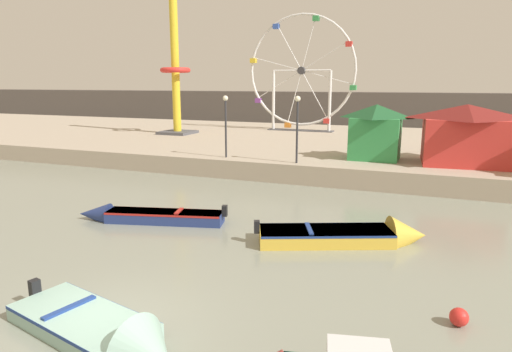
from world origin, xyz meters
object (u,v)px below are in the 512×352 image
(carnival_booth_red_striped, at_px, (465,133))
(motorboat_mustard_yellow, at_px, (357,235))
(drop_tower_yellow_tower, at_px, (175,72))
(mooring_buoy_orange, at_px, (459,317))
(promenade_lamp_near, at_px, (297,119))
(motorboat_seafoam, at_px, (111,336))
(carnival_booth_green_kiosk, at_px, (376,131))
(ferris_wheel_white_frame, at_px, (301,73))
(motorboat_navy_blue, at_px, (143,216))
(promenade_lamp_far, at_px, (226,117))

(carnival_booth_red_striped, bearing_deg, motorboat_mustard_yellow, -112.24)
(drop_tower_yellow_tower, xyz_separation_m, mooring_buoy_orange, (22.40, -24.06, -6.27))
(drop_tower_yellow_tower, xyz_separation_m, promenade_lamp_near, (14.28, -10.45, -2.88))
(motorboat_seafoam, relative_size, carnival_booth_green_kiosk, 1.53)
(drop_tower_yellow_tower, distance_m, carnival_booth_green_kiosk, 20.01)
(ferris_wheel_white_frame, distance_m, carnival_booth_red_striped, 19.80)
(motorboat_navy_blue, bearing_deg, motorboat_seafoam, 106.47)
(ferris_wheel_white_frame, distance_m, drop_tower_yellow_tower, 11.58)
(carnival_booth_green_kiosk, xyz_separation_m, promenade_lamp_far, (-8.53, -2.73, 0.77))
(drop_tower_yellow_tower, height_order, promenade_lamp_near, drop_tower_yellow_tower)
(drop_tower_yellow_tower, distance_m, promenade_lamp_near, 17.93)
(motorboat_navy_blue, bearing_deg, carnival_booth_green_kiosk, -135.91)
(promenade_lamp_near, bearing_deg, drop_tower_yellow_tower, 143.82)
(promenade_lamp_far, bearing_deg, mooring_buoy_orange, -47.59)
(motorboat_mustard_yellow, relative_size, ferris_wheel_white_frame, 0.57)
(drop_tower_yellow_tower, xyz_separation_m, promenade_lamp_far, (9.69, -10.14, -2.90))
(motorboat_navy_blue, height_order, mooring_buoy_orange, motorboat_navy_blue)
(motorboat_mustard_yellow, bearing_deg, motorboat_seafoam, -137.76)
(motorboat_mustard_yellow, xyz_separation_m, promenade_lamp_far, (-9.53, 9.13, 3.31))
(drop_tower_yellow_tower, relative_size, carnival_booth_red_striped, 2.53)
(motorboat_navy_blue, relative_size, mooring_buoy_orange, 14.16)
(motorboat_seafoam, bearing_deg, ferris_wheel_white_frame, 112.66)
(motorboat_navy_blue, distance_m, promenade_lamp_far, 10.48)
(motorboat_mustard_yellow, bearing_deg, mooring_buoy_orange, -79.47)
(mooring_buoy_orange, bearing_deg, motorboat_mustard_yellow, 123.58)
(drop_tower_yellow_tower, relative_size, mooring_buoy_orange, 29.26)
(motorboat_navy_blue, relative_size, ferris_wheel_white_frame, 0.58)
(motorboat_navy_blue, height_order, motorboat_seafoam, motorboat_seafoam)
(promenade_lamp_near, bearing_deg, mooring_buoy_orange, -59.20)
(carnival_booth_green_kiosk, distance_m, mooring_buoy_orange, 17.35)
(motorboat_seafoam, height_order, drop_tower_yellow_tower, drop_tower_yellow_tower)
(motorboat_seafoam, relative_size, promenade_lamp_near, 1.32)
(motorboat_mustard_yellow, height_order, promenade_lamp_near, promenade_lamp_near)
(motorboat_mustard_yellow, xyz_separation_m, motorboat_seafoam, (-3.90, -8.47, -0.06))
(motorboat_mustard_yellow, distance_m, promenade_lamp_far, 13.61)
(ferris_wheel_white_frame, xyz_separation_m, mooring_buoy_orange, (12.89, -30.67, -6.28))
(motorboat_mustard_yellow, height_order, motorboat_seafoam, motorboat_mustard_yellow)
(motorboat_mustard_yellow, height_order, drop_tower_yellow_tower, drop_tower_yellow_tower)
(motorboat_seafoam, xyz_separation_m, promenade_lamp_near, (-1.04, 17.30, 3.39))
(promenade_lamp_far, bearing_deg, carnival_booth_green_kiosk, 17.72)
(carnival_booth_green_kiosk, bearing_deg, motorboat_navy_blue, -120.78)
(motorboat_seafoam, height_order, carnival_booth_green_kiosk, carnival_booth_green_kiosk)
(carnival_booth_red_striped, relative_size, carnival_booth_green_kiosk, 1.56)
(promenade_lamp_near, bearing_deg, motorboat_mustard_yellow, -60.79)
(drop_tower_yellow_tower, relative_size, promenade_lamp_near, 3.40)
(promenade_lamp_near, distance_m, promenade_lamp_far, 4.61)
(motorboat_seafoam, height_order, promenade_lamp_near, promenade_lamp_near)
(motorboat_navy_blue, bearing_deg, carnival_booth_red_striped, -149.30)
(carnival_booth_green_kiosk, bearing_deg, motorboat_mustard_yellow, -84.93)
(motorboat_navy_blue, xyz_separation_m, drop_tower_yellow_tower, (-10.63, 20.04, 6.23))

